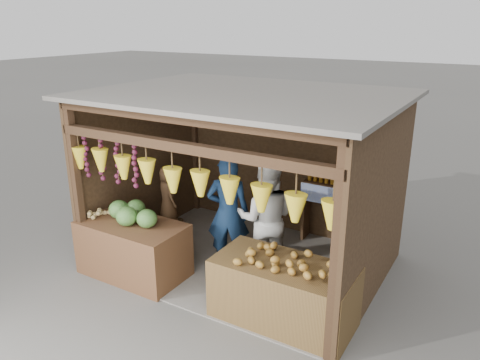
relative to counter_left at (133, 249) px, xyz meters
name	(u,v)px	position (x,y,z in m)	size (l,w,h in m)	color
ground	(244,262)	(1.24, 1.13, -0.41)	(80.00, 80.00, 0.00)	#514F49
stall_structure	(241,161)	(1.21, 1.09, 1.25)	(4.30, 3.30, 2.66)	slate
back_shelf	(340,198)	(2.29, 2.41, 0.46)	(1.25, 0.32, 1.32)	#382314
counter_left	(133,249)	(0.00, 0.00, 0.00)	(1.57, 0.85, 0.82)	#51321B
counter_right	(283,293)	(2.41, 0.09, -0.01)	(1.75, 0.85, 0.80)	#4B3419
stool	(170,229)	(-0.33, 1.23, -0.25)	(0.36, 0.36, 0.33)	black
man_standing	(228,213)	(1.08, 0.92, 0.47)	(0.64, 0.42, 1.76)	#122644
woman_standing	(266,219)	(1.67, 1.01, 0.48)	(0.87, 0.68, 1.78)	silver
vendor_seated	(168,194)	(-0.33, 1.23, 0.41)	(0.47, 0.31, 0.97)	brown
melon_pile	(130,211)	(-0.05, 0.05, 0.57)	(1.00, 0.50, 0.32)	#174E14
tanfruit_pile	(97,212)	(-0.61, -0.07, 0.48)	(0.34, 0.40, 0.13)	olive
mango_pile	(289,260)	(2.50, 0.02, 0.50)	(1.40, 0.64, 0.22)	#B43918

